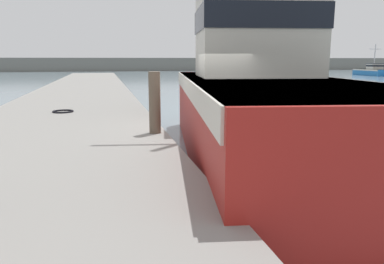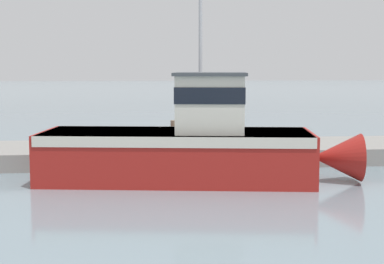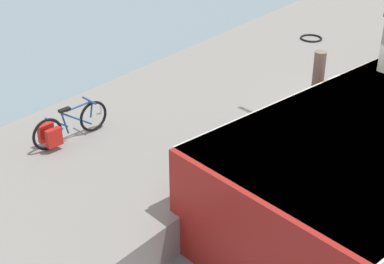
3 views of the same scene
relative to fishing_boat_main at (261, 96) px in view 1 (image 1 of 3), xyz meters
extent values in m
plane|color=gray|center=(-1.70, -0.09, -1.47)|extent=(320.00, 320.00, 0.00)
cube|color=gray|center=(-4.91, -0.09, -1.09)|extent=(4.93, 80.00, 0.76)
cube|color=slate|center=(28.30, 74.10, -0.09)|extent=(180.00, 5.00, 2.76)
cube|color=maroon|center=(-0.09, -0.56, -0.51)|extent=(5.22, 10.75, 1.93)
cone|color=maroon|center=(0.86, 5.44, -0.51)|extent=(2.10, 2.12, 1.83)
cube|color=beige|center=(-0.09, -0.56, 0.27)|extent=(5.26, 10.56, 0.39)
cube|color=beige|center=(0.11, 0.71, 1.52)|extent=(3.28, 2.92, 2.13)
cube|color=black|center=(0.11, 0.71, 1.89)|extent=(3.34, 2.98, 0.60)
cube|color=#236BB2|center=(5.81, 16.01, -0.95)|extent=(4.06, 6.75, 1.04)
cone|color=#236BB2|center=(7.14, 12.42, -0.95)|extent=(1.33, 1.44, 0.99)
cube|color=beige|center=(5.81, 16.01, -0.54)|extent=(4.05, 6.64, 0.21)
cube|color=beige|center=(6.09, 15.25, 0.06)|extent=(2.11, 2.33, 0.98)
cube|color=black|center=(6.09, 15.25, 0.23)|extent=(2.15, 2.38, 0.27)
cube|color=#3D4247|center=(6.09, 15.25, 0.61)|extent=(2.28, 2.52, 0.12)
cylinder|color=#B2B2B7|center=(5.99, 15.52, 1.67)|extent=(0.14, 0.14, 2.01)
cylinder|color=#B2B2B7|center=(5.99, 15.52, 2.17)|extent=(1.65, 0.69, 0.10)
cube|color=#236BB2|center=(35.89, 41.04, -1.00)|extent=(2.79, 6.82, 0.94)
cube|color=beige|center=(35.89, 41.04, -0.63)|extent=(2.82, 6.69, 0.19)
cube|color=beige|center=(35.81, 40.21, -0.13)|extent=(1.87, 1.90, 0.80)
cube|color=black|center=(35.81, 40.21, 0.01)|extent=(1.91, 1.94, 0.22)
cube|color=#3D4247|center=(35.81, 40.21, 0.33)|extent=(2.02, 2.05, 0.12)
cylinder|color=#B2B2B7|center=(35.83, 40.47, 1.78)|extent=(0.14, 0.14, 2.77)
cylinder|color=#B2B2B7|center=(35.83, 40.47, 2.47)|extent=(1.92, 0.29, 0.10)
cylinder|color=brown|center=(-2.71, -0.47, -0.04)|extent=(0.26, 0.26, 1.35)
torus|color=black|center=(-5.06, 3.54, -0.69)|extent=(0.64, 0.64, 0.05)
camera|label=1|loc=(-3.79, -8.63, 0.89)|focal=35.00mm
camera|label=2|loc=(22.22, -2.42, 2.93)|focal=55.00mm
camera|label=3|loc=(2.62, -11.26, 5.10)|focal=55.00mm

